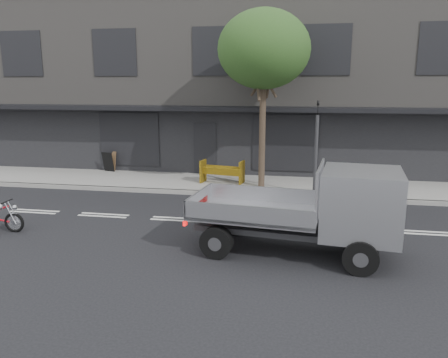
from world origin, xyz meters
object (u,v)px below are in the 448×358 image
construction_barrier (221,172)px  sandwich_board (108,162)px  street_tree (264,50)px  flatbed_ute (340,206)px  traffic_light_pole (316,153)px

construction_barrier → sandwich_board: construction_barrier is taller
street_tree → flatbed_ute: bearing=-69.2°
traffic_light_pole → flatbed_ute: 5.58m
traffic_light_pole → sandwich_board: 9.56m
flatbed_ute → sandwich_board: size_ratio=5.69×
traffic_light_pole → sandwich_board: bearing=164.2°
flatbed_ute → sandwich_board: bearing=146.2°
flatbed_ute → sandwich_board: flatbed_ute is taller
sandwich_board → flatbed_ute: bearing=-24.1°
street_tree → traffic_light_pole: street_tree is taller
flatbed_ute → construction_barrier: size_ratio=2.97×
traffic_light_pole → flatbed_ute: (0.43, -5.55, -0.37)m
flatbed_ute → traffic_light_pole: bearing=101.0°
traffic_light_pole → flatbed_ute: traffic_light_pole is taller
traffic_light_pole → construction_barrier: 3.88m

